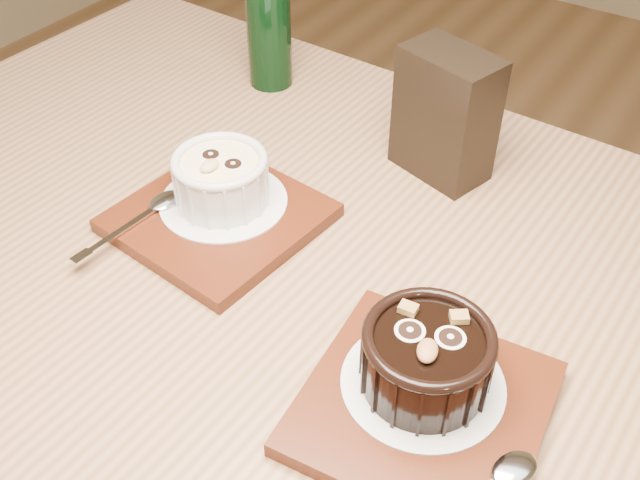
# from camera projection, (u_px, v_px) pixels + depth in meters

# --- Properties ---
(table) EXTENTS (1.23, 0.85, 0.75)m
(table) POSITION_uv_depth(u_px,v_px,m) (309.00, 361.00, 0.74)
(table) COLOR brown
(table) RESTS_ON ground
(tray_left) EXTENTS (0.20, 0.20, 0.01)m
(tray_left) POSITION_uv_depth(u_px,v_px,m) (219.00, 218.00, 0.75)
(tray_left) COLOR #521F0D
(tray_left) RESTS_ON table
(doily_left) EXTENTS (0.13, 0.13, 0.00)m
(doily_left) POSITION_uv_depth(u_px,v_px,m) (224.00, 201.00, 0.76)
(doily_left) COLOR silver
(doily_left) RESTS_ON tray_left
(ramekin_white) EXTENTS (0.10, 0.10, 0.06)m
(ramekin_white) POSITION_uv_depth(u_px,v_px,m) (221.00, 177.00, 0.74)
(ramekin_white) COLOR silver
(ramekin_white) RESTS_ON doily_left
(spoon_left) EXTENTS (0.04, 0.14, 0.01)m
(spoon_left) POSITION_uv_depth(u_px,v_px,m) (139.00, 218.00, 0.74)
(spoon_left) COLOR white
(spoon_left) RESTS_ON tray_left
(tray_right) EXTENTS (0.20, 0.20, 0.01)m
(tray_right) POSITION_uv_depth(u_px,v_px,m) (423.00, 408.00, 0.58)
(tray_right) COLOR #521F0D
(tray_right) RESTS_ON table
(doily_right) EXTENTS (0.13, 0.13, 0.00)m
(doily_right) POSITION_uv_depth(u_px,v_px,m) (423.00, 383.00, 0.59)
(doily_right) COLOR silver
(doily_right) RESTS_ON tray_right
(ramekin_dark) EXTENTS (0.10, 0.10, 0.06)m
(ramekin_dark) POSITION_uv_depth(u_px,v_px,m) (427.00, 356.00, 0.57)
(ramekin_dark) COLOR black
(ramekin_dark) RESTS_ON doily_right
(condiment_stand) EXTENTS (0.11, 0.09, 0.14)m
(condiment_stand) POSITION_uv_depth(u_px,v_px,m) (445.00, 115.00, 0.78)
(condiment_stand) COLOR black
(condiment_stand) RESTS_ON table
(green_bottle) EXTENTS (0.05, 0.05, 0.21)m
(green_bottle) POSITION_uv_depth(u_px,v_px,m) (269.00, 24.00, 0.92)
(green_bottle) COLOR black
(green_bottle) RESTS_ON table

